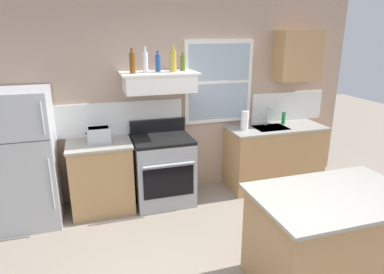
{
  "coord_description": "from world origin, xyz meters",
  "views": [
    {
      "loc": [
        -1.12,
        -2.23,
        2.23
      ],
      "look_at": [
        -0.05,
        1.2,
        1.1
      ],
      "focal_mm": 31.45,
      "sensor_mm": 36.0,
      "label": 1
    }
  ],
  "objects_px": {
    "bottle_blue_liqueur": "(158,63)",
    "kitchen_island": "(330,240)",
    "paper_towel_roll": "(245,120)",
    "bottle_clear_tall": "(145,62)",
    "bottle_olive_oil_square": "(183,63)",
    "dish_soap_bottle": "(284,118)",
    "bottle_champagne_gold_foil": "(173,61)",
    "bottle_amber_wine": "(132,63)",
    "stove_range": "(163,169)",
    "refrigerator": "(24,159)",
    "toaster": "(99,135)"
  },
  "relations": [
    {
      "from": "bottle_blue_liqueur",
      "to": "kitchen_island",
      "type": "bearing_deg",
      "value": -63.53
    },
    {
      "from": "paper_towel_roll",
      "to": "bottle_clear_tall",
      "type": "bearing_deg",
      "value": 177.95
    },
    {
      "from": "bottle_olive_oil_square",
      "to": "kitchen_island",
      "type": "distance_m",
      "value": 2.65
    },
    {
      "from": "bottle_blue_liqueur",
      "to": "dish_soap_bottle",
      "type": "relative_size",
      "value": 1.43
    },
    {
      "from": "bottle_champagne_gold_foil",
      "to": "dish_soap_bottle",
      "type": "relative_size",
      "value": 1.84
    },
    {
      "from": "bottle_amber_wine",
      "to": "bottle_olive_oil_square",
      "type": "distance_m",
      "value": 0.66
    },
    {
      "from": "stove_range",
      "to": "dish_soap_bottle",
      "type": "relative_size",
      "value": 6.06
    },
    {
      "from": "bottle_champagne_gold_foil",
      "to": "paper_towel_roll",
      "type": "bearing_deg",
      "value": -0.37
    },
    {
      "from": "bottle_champagne_gold_foil",
      "to": "kitchen_island",
      "type": "bearing_deg",
      "value": -66.39
    },
    {
      "from": "bottle_clear_tall",
      "to": "dish_soap_bottle",
      "type": "height_order",
      "value": "bottle_clear_tall"
    },
    {
      "from": "refrigerator",
      "to": "dish_soap_bottle",
      "type": "xyz_separation_m",
      "value": [
        3.53,
        0.16,
        0.19
      ]
    },
    {
      "from": "bottle_amber_wine",
      "to": "bottle_clear_tall",
      "type": "bearing_deg",
      "value": 15.04
    },
    {
      "from": "stove_range",
      "to": "kitchen_island",
      "type": "xyz_separation_m",
      "value": [
        1.07,
        -2.0,
        -0.01
      ]
    },
    {
      "from": "kitchen_island",
      "to": "bottle_blue_liqueur",
      "type": "bearing_deg",
      "value": 116.47
    },
    {
      "from": "stove_range",
      "to": "bottle_olive_oil_square",
      "type": "relative_size",
      "value": 4.51
    },
    {
      "from": "bottle_champagne_gold_foil",
      "to": "paper_towel_roll",
      "type": "distance_m",
      "value": 1.32
    },
    {
      "from": "dish_soap_bottle",
      "to": "bottle_blue_liqueur",
      "type": "bearing_deg",
      "value": 179.9
    },
    {
      "from": "bottle_blue_liqueur",
      "to": "dish_soap_bottle",
      "type": "height_order",
      "value": "bottle_blue_liqueur"
    },
    {
      "from": "dish_soap_bottle",
      "to": "kitchen_island",
      "type": "distance_m",
      "value": 2.35
    },
    {
      "from": "stove_range",
      "to": "bottle_clear_tall",
      "type": "bearing_deg",
      "value": 152.59
    },
    {
      "from": "toaster",
      "to": "kitchen_island",
      "type": "height_order",
      "value": "toaster"
    },
    {
      "from": "refrigerator",
      "to": "bottle_champagne_gold_foil",
      "type": "xyz_separation_m",
      "value": [
        1.82,
        0.07,
        1.07
      ]
    },
    {
      "from": "bottle_champagne_gold_foil",
      "to": "bottle_olive_oil_square",
      "type": "bearing_deg",
      "value": 29.34
    },
    {
      "from": "stove_range",
      "to": "paper_towel_roll",
      "type": "relative_size",
      "value": 4.04
    },
    {
      "from": "stove_range",
      "to": "bottle_champagne_gold_foil",
      "type": "height_order",
      "value": "bottle_champagne_gold_foil"
    },
    {
      "from": "bottle_champagne_gold_foil",
      "to": "bottle_olive_oil_square",
      "type": "xyz_separation_m",
      "value": [
        0.15,
        0.08,
        -0.04
      ]
    },
    {
      "from": "kitchen_island",
      "to": "stove_range",
      "type": "bearing_deg",
      "value": 118.07
    },
    {
      "from": "refrigerator",
      "to": "dish_soap_bottle",
      "type": "distance_m",
      "value": 3.54
    },
    {
      "from": "bottle_olive_oil_square",
      "to": "paper_towel_roll",
      "type": "xyz_separation_m",
      "value": [
        0.87,
        -0.09,
        -0.8
      ]
    },
    {
      "from": "stove_range",
      "to": "bottle_olive_oil_square",
      "type": "height_order",
      "value": "bottle_olive_oil_square"
    },
    {
      "from": "stove_range",
      "to": "bottle_champagne_gold_foil",
      "type": "bearing_deg",
      "value": 14.23
    },
    {
      "from": "dish_soap_bottle",
      "to": "refrigerator",
      "type": "bearing_deg",
      "value": -177.4
    },
    {
      "from": "stove_range",
      "to": "bottle_amber_wine",
      "type": "height_order",
      "value": "bottle_amber_wine"
    },
    {
      "from": "stove_range",
      "to": "bottle_blue_liqueur",
      "type": "distance_m",
      "value": 1.4
    },
    {
      "from": "bottle_amber_wine",
      "to": "bottle_blue_liqueur",
      "type": "bearing_deg",
      "value": 16.66
    },
    {
      "from": "stove_range",
      "to": "bottle_clear_tall",
      "type": "distance_m",
      "value": 1.42
    },
    {
      "from": "kitchen_island",
      "to": "toaster",
      "type": "bearing_deg",
      "value": 132.08
    },
    {
      "from": "refrigerator",
      "to": "bottle_blue_liqueur",
      "type": "distance_m",
      "value": 1.96
    },
    {
      "from": "bottle_blue_liqueur",
      "to": "bottle_olive_oil_square",
      "type": "distance_m",
      "value": 0.32
    },
    {
      "from": "dish_soap_bottle",
      "to": "kitchen_island",
      "type": "relative_size",
      "value": 0.13
    },
    {
      "from": "bottle_clear_tall",
      "to": "dish_soap_bottle",
      "type": "bearing_deg",
      "value": 1.44
    },
    {
      "from": "stove_range",
      "to": "bottle_blue_liqueur",
      "type": "xyz_separation_m",
      "value": [
        0.0,
        0.14,
        1.39
      ]
    },
    {
      "from": "toaster",
      "to": "bottle_clear_tall",
      "type": "xyz_separation_m",
      "value": [
        0.62,
        0.03,
        0.87
      ]
    },
    {
      "from": "refrigerator",
      "to": "bottle_olive_oil_square",
      "type": "distance_m",
      "value": 2.23
    },
    {
      "from": "stove_range",
      "to": "toaster",
      "type": "bearing_deg",
      "value": 176.25
    },
    {
      "from": "refrigerator",
      "to": "bottle_clear_tall",
      "type": "xyz_separation_m",
      "value": [
        1.48,
        0.11,
        1.07
      ]
    },
    {
      "from": "stove_range",
      "to": "bottle_olive_oil_square",
      "type": "xyz_separation_m",
      "value": [
        0.32,
        0.13,
        1.38
      ]
    },
    {
      "from": "toaster",
      "to": "bottle_blue_liqueur",
      "type": "relative_size",
      "value": 1.16
    },
    {
      "from": "dish_soap_bottle",
      "to": "kitchen_island",
      "type": "xyz_separation_m",
      "value": [
        -0.81,
        -2.14,
        -0.54
      ]
    },
    {
      "from": "bottle_amber_wine",
      "to": "bottle_blue_liqueur",
      "type": "distance_m",
      "value": 0.35
    }
  ]
}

